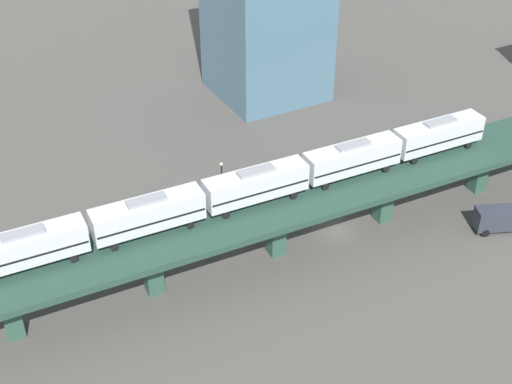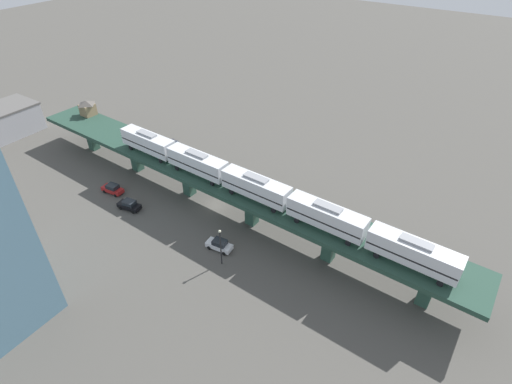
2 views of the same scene
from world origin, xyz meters
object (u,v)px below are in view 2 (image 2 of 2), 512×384
signal_hut (87,107)px  street_lamp (221,244)px  street_car_red (113,189)px  street_car_white (219,245)px  delivery_truck (176,150)px  street_car_black (129,205)px  subway_train (256,187)px

signal_hut → street_lamp: signal_hut is taller
signal_hut → street_car_red: bearing=-120.7°
street_car_white → delivery_truck: 31.40m
street_car_white → street_lamp: 4.58m
signal_hut → street_car_white: bearing=-105.3°
street_car_red → street_car_black: (-1.78, -6.63, 0.00)m
street_car_white → street_car_red: 27.01m
subway_train → delivery_truck: (10.97, 28.28, -7.60)m
street_lamp → street_car_red: bearing=83.3°
subway_train → street_car_red: 31.29m
delivery_truck → street_car_red: bearing=175.8°
subway_train → delivery_truck: bearing=68.8°
street_car_white → street_car_red: size_ratio=1.00×
street_car_red → street_lamp: bearing=-96.7°
street_lamp → delivery_truck: bearing=54.0°
subway_train → street_car_white: (-7.00, 2.55, -8.43)m
subway_train → street_lamp: 10.77m
street_car_red → street_car_black: size_ratio=0.99×
subway_train → street_car_white: subway_train is taller
street_car_red → street_lamp: size_ratio=0.66×
subway_train → street_car_black: 25.61m
street_car_white → street_car_red: (1.03, 26.99, 0.00)m
signal_hut → street_car_white: 49.26m
delivery_truck → signal_hut: bearing=103.6°
street_car_black → delivery_truck: 19.49m
street_car_white → street_car_red: bearing=87.8°
street_car_white → street_car_black: (-0.75, 20.36, 0.00)m
street_car_white → street_car_black: 20.38m
signal_hut → street_car_white: signal_hut is taller
street_car_red → street_lamp: (-3.42, -29.27, 3.17)m
delivery_truck → street_car_black: bearing=-164.0°
street_car_red → delivery_truck: (16.94, -1.26, 0.82)m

